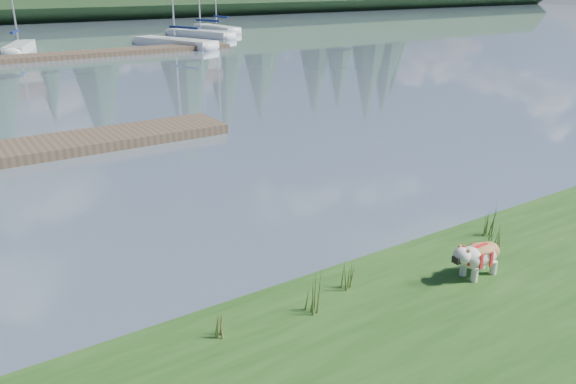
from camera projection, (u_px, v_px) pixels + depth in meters
bulldog at (479, 254)px, 8.69m from camera, size 0.96×0.43×0.58m
dock_far at (33, 58)px, 34.31m from camera, size 26.00×2.20×0.30m
sailboat_bg_2 at (21, 46)px, 38.48m from camera, size 3.10×6.15×9.36m
sailboat_bg_3 at (168, 41)px, 41.44m from camera, size 4.36×8.25×12.03m
sailboat_bg_4 at (195, 33)px, 47.96m from camera, size 4.03×7.64×11.23m
sailboat_bg_5 at (213, 28)px, 52.69m from camera, size 1.89×7.21×10.29m
weed_0 at (316, 293)px, 7.77m from camera, size 0.17×0.14×0.69m
weed_1 at (348, 276)px, 8.38m from camera, size 0.17×0.14×0.48m
weed_2 at (495, 236)px, 9.52m from camera, size 0.17×0.14×0.65m
weed_3 at (220, 325)px, 7.21m from camera, size 0.17×0.14×0.44m
weed_4 at (482, 252)px, 9.18m from camera, size 0.17×0.14×0.41m
weed_5 at (488, 223)px, 10.06m from camera, size 0.17×0.14×0.62m
mud_lip at (286, 302)px, 8.61m from camera, size 60.00×0.50×0.14m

